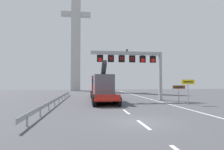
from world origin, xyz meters
TOP-DOWN VIEW (x-y plane):
  - ground at (0.00, 0.00)m, footprint 112.00×112.00m
  - lane_markings at (0.02, 14.38)m, footprint 0.20×43.37m
  - edge_line_right at (6.20, 12.00)m, footprint 0.20×63.00m
  - overhead_lane_gantry at (3.55, 14.22)m, footprint 10.52×0.90m
  - heavy_haul_truck_red at (-1.30, 15.35)m, footprint 3.03×14.07m
  - exit_sign_yellow at (8.21, 8.45)m, footprint 1.60×0.15m
  - tourist_info_sign_brown at (8.03, 10.29)m, footprint 1.65×0.15m
  - guardrail_left at (-6.93, 12.41)m, footprint 0.13×28.82m
  - bridge_pylon_distant at (-6.85, 47.29)m, footprint 9.00×2.00m

SIDE VIEW (x-z plane):
  - ground at x=0.00m, z-range 0.00..0.00m
  - edge_line_right at x=6.20m, z-range 0.00..0.01m
  - lane_markings at x=0.02m, z-range 0.00..0.01m
  - guardrail_left at x=-6.93m, z-range 0.18..0.94m
  - tourist_info_sign_brown at x=8.03m, z-range 0.59..2.78m
  - heavy_haul_truck_red at x=-1.30m, z-range -0.66..4.64m
  - exit_sign_yellow at x=8.21m, z-range 0.76..3.66m
  - overhead_lane_gantry at x=3.55m, z-range 1.96..9.25m
  - bridge_pylon_distant at x=-6.85m, z-range 0.39..38.71m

